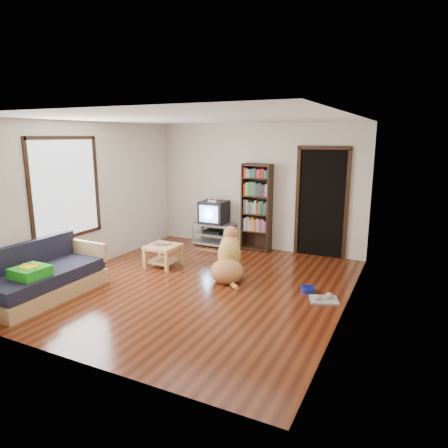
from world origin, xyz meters
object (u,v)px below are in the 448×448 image
at_px(tv_stand, 214,233).
at_px(bookshelf, 257,203).
at_px(green_cushion, 30,272).
at_px(dog, 229,260).
at_px(laptop, 162,245).
at_px(sofa, 44,279).
at_px(dog_bowl, 308,289).
at_px(grey_rag, 324,300).
at_px(crt_tv, 214,212).
at_px(coffee_table, 163,251).

height_order(tv_stand, bookshelf, bookshelf).
height_order(green_cushion, dog, dog).
bearing_deg(laptop, sofa, -141.37).
bearing_deg(bookshelf, dog_bowl, -49.24).
relative_size(green_cushion, dog_bowl, 1.96).
distance_m(tv_stand, dog, 2.08).
relative_size(grey_rag, sofa, 0.22).
height_order(tv_stand, crt_tv, crt_tv).
distance_m(grey_rag, dog, 1.71).
xyz_separation_m(grey_rag, dog, (-1.66, 0.27, 0.31)).
bearing_deg(green_cushion, coffee_table, 74.97).
xyz_separation_m(laptop, sofa, (-0.80, -1.91, -0.15)).
distance_m(laptop, coffee_table, 0.14).
relative_size(laptop, tv_stand, 0.36).
distance_m(bookshelf, dog, 1.95).
bearing_deg(tv_stand, dog, -55.81).
relative_size(sofa, dog, 1.84).
bearing_deg(coffee_table, dog, -1.35).
relative_size(green_cushion, crt_tv, 0.74).
height_order(tv_stand, coffee_table, tv_stand).
bearing_deg(green_cushion, tv_stand, 79.42).
height_order(dog_bowl, crt_tv, crt_tv).
height_order(laptop, dog, dog).
distance_m(laptop, crt_tv, 1.78).
relative_size(laptop, coffee_table, 0.58).
distance_m(green_cushion, tv_stand, 4.03).
relative_size(grey_rag, bookshelf, 0.22).
xyz_separation_m(grey_rag, bookshelf, (-1.89, 2.09, 0.99)).
xyz_separation_m(crt_tv, bookshelf, (0.95, 0.07, 0.26)).
xyz_separation_m(green_cushion, coffee_table, (0.67, 2.25, -0.21)).
xyz_separation_m(green_cushion, sofa, (-0.12, 0.31, -0.23)).
bearing_deg(dog, tv_stand, 124.19).
xyz_separation_m(laptop, crt_tv, (0.18, 1.74, 0.33)).
bearing_deg(dog, dog_bowl, -0.94).
distance_m(tv_stand, sofa, 3.76).
distance_m(crt_tv, sofa, 3.81).
bearing_deg(dog_bowl, grey_rag, -39.81).
bearing_deg(dog, laptop, 179.92).
xyz_separation_m(dog_bowl, tv_stand, (-2.54, 1.75, 0.23)).
bearing_deg(laptop, green_cushion, -135.61).
relative_size(grey_rag, crt_tv, 0.69).
bearing_deg(crt_tv, bookshelf, 4.32).
bearing_deg(dog_bowl, green_cushion, -147.07).
xyz_separation_m(green_cushion, bookshelf, (1.80, 4.03, 0.51)).
height_order(laptop, tv_stand, tv_stand).
relative_size(dog_bowl, bookshelf, 0.12).
bearing_deg(laptop, tv_stand, 55.31).
bearing_deg(crt_tv, tv_stand, -90.00).
height_order(laptop, grey_rag, laptop).
xyz_separation_m(crt_tv, coffee_table, (-0.18, -1.71, -0.46)).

